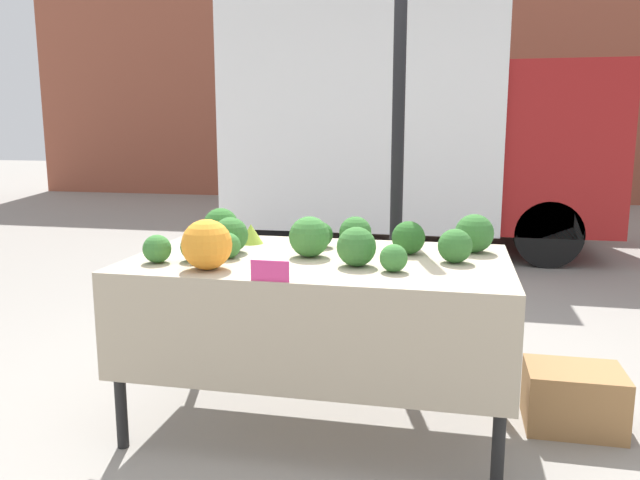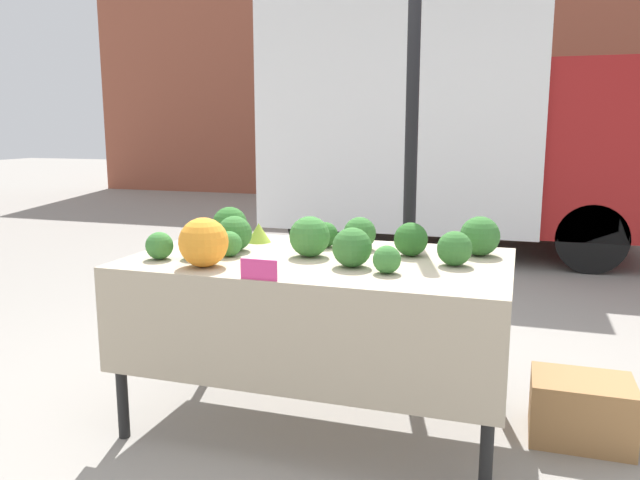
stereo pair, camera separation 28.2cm
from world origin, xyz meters
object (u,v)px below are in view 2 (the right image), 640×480
object	(u,v)px
parked_truck	(447,125)
produce_crate	(581,409)
orange_cauliflower	(204,242)
price_sign	(259,270)

from	to	relation	value
parked_truck	produce_crate	world-z (taller)	parked_truck
orange_cauliflower	price_sign	size ratio (longest dim) A/B	1.38
orange_cauliflower	produce_crate	size ratio (longest dim) A/B	0.49
orange_cauliflower	parked_truck	bearing A→B (deg)	84.92
orange_cauliflower	price_sign	world-z (taller)	orange_cauliflower
parked_truck	produce_crate	size ratio (longest dim) A/B	9.49
parked_truck	price_sign	distance (m)	5.10
orange_cauliflower	produce_crate	world-z (taller)	orange_cauliflower
orange_cauliflower	price_sign	xyz separation A→B (m)	(0.31, -0.14, -0.06)
parked_truck	price_sign	xyz separation A→B (m)	(-0.12, -5.06, -0.56)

